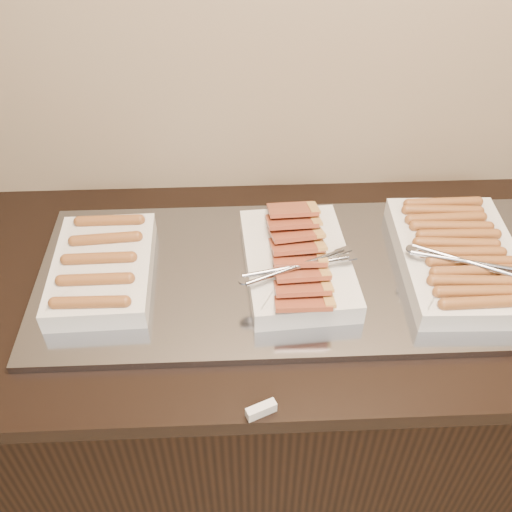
{
  "coord_description": "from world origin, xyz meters",
  "views": [
    {
      "loc": [
        -0.11,
        1.19,
        1.84
      ],
      "look_at": [
        -0.07,
        2.13,
        0.97
      ],
      "focal_mm": 40.0,
      "sensor_mm": 36.0,
      "label": 1
    }
  ],
  "objects": [
    {
      "name": "dish_left",
      "position": [
        -0.42,
        2.13,
        0.95
      ],
      "size": [
        0.23,
        0.33,
        0.07
      ],
      "rotation": [
        0.0,
        0.0,
        0.03
      ],
      "color": "silver",
      "rests_on": "warming_tray"
    },
    {
      "name": "label_holder",
      "position": [
        -0.08,
        1.77,
        0.91
      ],
      "size": [
        0.06,
        0.04,
        0.02
      ],
      "primitive_type": "cube",
      "rotation": [
        0.0,
        0.0,
        0.4
      ],
      "color": "silver",
      "rests_on": "counter"
    },
    {
      "name": "dish_right",
      "position": [
        0.4,
        2.13,
        0.95
      ],
      "size": [
        0.28,
        0.4,
        0.08
      ],
      "rotation": [
        0.0,
        0.0,
        -0.03
      ],
      "color": "silver",
      "rests_on": "warming_tray"
    },
    {
      "name": "counter",
      "position": [
        0.0,
        2.13,
        0.45
      ],
      "size": [
        2.06,
        0.76,
        0.9
      ],
      "color": "black",
      "rests_on": "ground"
    },
    {
      "name": "warming_tray",
      "position": [
        0.03,
        2.13,
        0.91
      ],
      "size": [
        1.2,
        0.5,
        0.02
      ],
      "primitive_type": "cube",
      "color": "gray",
      "rests_on": "counter"
    },
    {
      "name": "dish_center",
      "position": [
        0.02,
        2.13,
        0.95
      ],
      "size": [
        0.27,
        0.37,
        0.09
      ],
      "rotation": [
        0.0,
        0.0,
        0.06
      ],
      "color": "silver",
      "rests_on": "warming_tray"
    }
  ]
}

